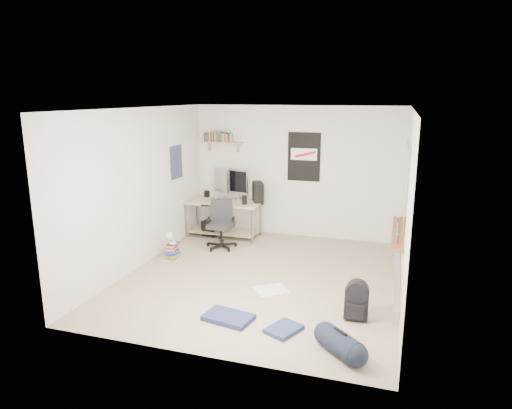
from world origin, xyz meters
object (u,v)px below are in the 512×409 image
(backpack, at_px, (356,304))
(desk, at_px, (223,218))
(book_stack, at_px, (173,250))
(office_chair, at_px, (221,222))
(duffel_bag, at_px, (340,342))

(backpack, bearing_deg, desk, 134.58)
(desk, xyz_separation_m, book_stack, (-0.35, -1.44, -0.21))
(desk, relative_size, office_chair, 1.68)
(office_chair, height_order, book_stack, office_chair)
(duffel_bag, height_order, book_stack, duffel_bag)
(office_chair, bearing_deg, desk, 91.84)
(office_chair, distance_m, book_stack, 1.02)
(office_chair, relative_size, book_stack, 2.14)
(backpack, bearing_deg, duffel_bag, -97.51)
(office_chair, height_order, duffel_bag, office_chair)
(office_chair, height_order, backpack, office_chair)
(desk, distance_m, duffel_bag, 4.45)
(desk, relative_size, backpack, 3.84)
(backpack, height_order, duffel_bag, duffel_bag)
(book_stack, bearing_deg, office_chair, 54.01)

